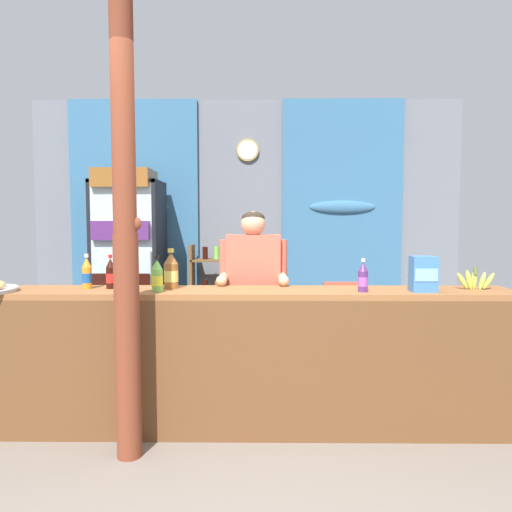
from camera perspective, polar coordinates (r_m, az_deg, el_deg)
The scene contains 15 objects.
ground_plane at distance 4.18m, azimuth -1.87°, elevation -16.10°, with size 7.40×7.40×0.00m, color slate.
back_wall_curtained at distance 5.68m, azimuth -1.37°, elevation 4.60°, with size 5.11×0.22×2.90m.
stall_counter at distance 3.19m, azimuth -1.37°, elevation -11.35°, with size 3.70×0.45×0.98m.
timber_post at distance 2.90m, azimuth -15.69°, elevation 1.58°, with size 0.17×0.15×2.76m.
drink_fridge at distance 5.35m, azimuth -15.30°, elevation 0.31°, with size 0.72×0.66×2.01m.
bottle_shelf_rack at distance 5.40m, azimuth -5.51°, elevation -4.63°, with size 0.48×0.28×1.19m.
plastic_lawn_chair at distance 4.85m, azimuth 10.43°, elevation -7.25°, with size 0.45×0.45×0.86m.
shopkeeper at distance 3.65m, azimuth -0.35°, elevation -3.33°, with size 0.53×0.42×1.53m.
soda_bottle_iced_tea at distance 3.32m, azimuth -10.36°, elevation -1.88°, with size 0.10×0.10×0.28m.
soda_bottle_lime_soda at distance 3.18m, azimuth -12.01°, elevation -2.46°, with size 0.08×0.08×0.24m.
soda_bottle_cola at distance 3.41m, azimuth -17.38°, elevation -2.14°, with size 0.06×0.06×0.24m.
soda_bottle_grape_soda at distance 3.19m, azimuth 12.97°, elevation -2.61°, with size 0.07×0.07×0.22m.
soda_bottle_orange_soda at distance 3.46m, azimuth -20.00°, elevation -2.09°, with size 0.07×0.07×0.24m.
snack_box_biscuit at distance 3.30m, azimuth 19.81°, elevation -2.09°, with size 0.16×0.12×0.24m.
banana_bunch at distance 3.56m, azimuth 25.24°, elevation -2.72°, with size 0.28×0.07×0.16m.
Camera 1 is at (0.17, -2.78, 1.45)m, focal length 32.66 mm.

